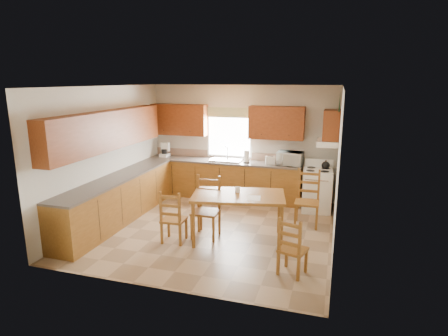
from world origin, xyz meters
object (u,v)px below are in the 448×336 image
(stove, at_px, (317,191))
(chair_near_left, at_px, (174,216))
(dining_table, at_px, (238,217))
(microwave, at_px, (290,158))
(chair_far_left, at_px, (206,208))
(chair_near_right, at_px, (293,246))
(chair_far_right, at_px, (307,199))

(stove, bearing_deg, chair_near_left, -137.89)
(stove, height_order, dining_table, stove)
(microwave, relative_size, dining_table, 0.32)
(chair_near_left, bearing_deg, dining_table, -163.30)
(dining_table, relative_size, chair_far_left, 1.44)
(chair_far_left, bearing_deg, chair_near_left, -145.53)
(stove, relative_size, chair_near_right, 1.02)
(chair_near_left, height_order, chair_far_right, chair_far_right)
(chair_near_right, bearing_deg, chair_far_right, -74.75)
(dining_table, xyz_separation_m, chair_far_left, (-0.60, -0.04, 0.13))
(microwave, distance_m, chair_far_left, 2.68)
(chair_near_left, height_order, chair_near_right, chair_near_left)
(stove, xyz_separation_m, chair_near_left, (-2.32, -2.40, 0.02))
(stove, relative_size, chair_far_right, 0.83)
(chair_far_left, bearing_deg, chair_far_right, 31.04)
(chair_near_left, xyz_separation_m, chair_far_left, (0.47, 0.35, 0.08))
(chair_far_right, bearing_deg, stove, 80.84)
(chair_near_right, height_order, chair_far_right, chair_far_right)
(dining_table, height_order, chair_far_left, chair_far_left)
(microwave, xyz_separation_m, chair_near_left, (-1.68, -2.69, -0.60))
(stove, bearing_deg, dining_table, -125.57)
(chair_near_right, bearing_deg, stove, -76.96)
(dining_table, relative_size, chair_far_right, 1.46)
(dining_table, distance_m, chair_far_right, 1.54)
(dining_table, bearing_deg, microwave, 64.11)
(stove, relative_size, microwave, 1.76)
(stove, bearing_deg, microwave, 151.77)
(chair_near_right, distance_m, chair_far_left, 1.90)
(stove, distance_m, chair_far_right, 0.97)
(chair_far_left, xyz_separation_m, chair_far_right, (1.71, 1.10, -0.01))
(microwave, height_order, dining_table, microwave)
(chair_far_right, bearing_deg, dining_table, -137.78)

